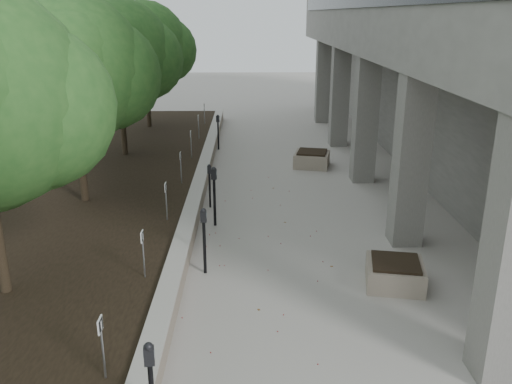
{
  "coord_description": "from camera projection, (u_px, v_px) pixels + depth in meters",
  "views": [
    {
      "loc": [
        -0.34,
        -5.74,
        5.24
      ],
      "look_at": [
        -0.15,
        7.0,
        0.95
      ],
      "focal_mm": 37.28,
      "sensor_mm": 36.0,
      "label": 1
    }
  ],
  "objects": [
    {
      "name": "planter_front",
      "position": [
        395.0,
        273.0,
        10.73
      ],
      "size": [
        1.31,
        1.31,
        0.52
      ],
      "primitive_type": null,
      "rotation": [
        0.0,
        0.0,
        -0.18
      ],
      "color": "gray",
      "rests_on": "ground"
    },
    {
      "name": "berry_scatter",
      "position": [
        259.0,
        260.0,
        11.85
      ],
      "size": [
        3.3,
        14.1,
        0.02
      ],
      "primitive_type": null,
      "color": "maroon",
      "rests_on": "ground"
    },
    {
      "name": "parking_sign_6",
      "position": [
        191.0,
        144.0,
        18.65
      ],
      "size": [
        0.04,
        0.22,
        0.96
      ],
      "primitive_type": null,
      "color": "black",
      "rests_on": "planting_bed"
    },
    {
      "name": "parking_meter_2",
      "position": [
        204.0,
        241.0,
        11.07
      ],
      "size": [
        0.15,
        0.11,
        1.47
      ],
      "primitive_type": null,
      "rotation": [
        0.0,
        0.0,
        -0.04
      ],
      "color": "black",
      "rests_on": "ground"
    },
    {
      "name": "parking_sign_8",
      "position": [
        204.0,
        114.0,
        24.34
      ],
      "size": [
        0.04,
        0.22,
        0.96
      ],
      "primitive_type": null,
      "color": "black",
      "rests_on": "planting_bed"
    },
    {
      "name": "parking_meter_5",
      "position": [
        218.0,
        132.0,
        21.33
      ],
      "size": [
        0.17,
        0.14,
        1.42
      ],
      "primitive_type": null,
      "rotation": [
        0.0,
        0.0,
        -0.35
      ],
      "color": "black",
      "rests_on": "ground"
    },
    {
      "name": "planter_back",
      "position": [
        312.0,
        159.0,
        19.1
      ],
      "size": [
        1.44,
        1.44,
        0.56
      ],
      "primitive_type": null,
      "rotation": [
        0.0,
        0.0,
        -0.22
      ],
      "color": "gray",
      "rests_on": "ground"
    },
    {
      "name": "parking_sign_3",
      "position": [
        143.0,
        254.0,
        10.12
      ],
      "size": [
        0.04,
        0.22,
        0.96
      ],
      "primitive_type": null,
      "color": "black",
      "rests_on": "planting_bed"
    },
    {
      "name": "crabapple_tree_5",
      "position": [
        146.0,
        65.0,
        23.11
      ],
      "size": [
        4.6,
        4.0,
        5.44
      ],
      "primitive_type": null,
      "color": "#275721",
      "rests_on": "planting_bed"
    },
    {
      "name": "parking_sign_5",
      "position": [
        181.0,
        168.0,
        15.81
      ],
      "size": [
        0.04,
        0.22,
        0.96
      ],
      "primitive_type": null,
      "color": "black",
      "rests_on": "planting_bed"
    },
    {
      "name": "parking_sign_2",
      "position": [
        103.0,
        348.0,
        7.28
      ],
      "size": [
        0.04,
        0.22,
        0.96
      ],
      "primitive_type": null,
      "color": "black",
      "rests_on": "planting_bed"
    },
    {
      "name": "parking_sign_7",
      "position": [
        199.0,
        127.0,
        21.49
      ],
      "size": [
        0.04,
        0.22,
        0.96
      ],
      "primitive_type": null,
      "color": "black",
      "rests_on": "planting_bed"
    },
    {
      "name": "crabapple_tree_4",
      "position": [
        119.0,
        78.0,
        18.37
      ],
      "size": [
        4.6,
        4.0,
        5.44
      ],
      "primitive_type": null,
      "color": "#275721",
      "rests_on": "planting_bed"
    },
    {
      "name": "parking_meter_4",
      "position": [
        214.0,
        197.0,
        13.59
      ],
      "size": [
        0.17,
        0.14,
        1.58
      ],
      "primitive_type": null,
      "rotation": [
        0.0,
        0.0,
        -0.18
      ],
      "color": "black",
      "rests_on": "ground"
    },
    {
      "name": "parking_sign_4",
      "position": [
        166.0,
        202.0,
        12.96
      ],
      "size": [
        0.04,
        0.22,
        0.96
      ],
      "primitive_type": null,
      "color": "black",
      "rests_on": "planting_bed"
    },
    {
      "name": "planting_bed",
      "position": [
        72.0,
        195.0,
        15.51
      ],
      "size": [
        7.0,
        26.0,
        0.4
      ],
      "primitive_type": "cube",
      "color": "black",
      "rests_on": "ground"
    },
    {
      "name": "crabapple_tree_3",
      "position": [
        75.0,
        100.0,
        13.64
      ],
      "size": [
        4.6,
        4.0,
        5.44
      ],
      "primitive_type": null,
      "color": "#275721",
      "rests_on": "planting_bed"
    },
    {
      "name": "retaining_wall",
      "position": [
        198.0,
        193.0,
        15.54
      ],
      "size": [
        0.39,
        26.0,
        0.5
      ],
      "primitive_type": null,
      "color": "gray",
      "rests_on": "ground"
    },
    {
      "name": "parking_meter_3",
      "position": [
        210.0,
        186.0,
        14.93
      ],
      "size": [
        0.14,
        0.11,
        1.27
      ],
      "primitive_type": null,
      "rotation": [
        0.0,
        0.0,
        0.21
      ],
      "color": "black",
      "rests_on": "ground"
    }
  ]
}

